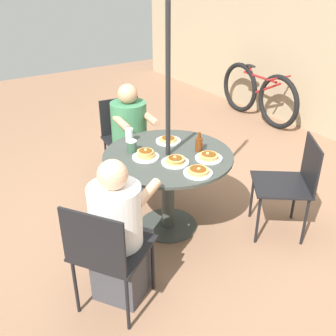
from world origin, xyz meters
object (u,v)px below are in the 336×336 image
(patio_chair_north, at_px, (125,134))
(syrup_bottle, at_px, (199,144))
(diner_north, at_px, (131,142))
(pancake_plate_a, at_px, (209,157))
(patio_chair_east, at_px, (106,250))
(coffee_cup, at_px, (132,146))
(diner_east, at_px, (119,237))
(drinking_glass_a, at_px, (129,135))
(patio_table, at_px, (168,171))
(patio_chair_south, at_px, (292,180))
(pancake_plate_c, at_px, (146,155))
(pancake_plate_d, at_px, (168,140))
(pancake_plate_b, at_px, (175,161))
(bicycle, at_px, (258,94))
(pancake_plate_e, at_px, (198,172))

(patio_chair_north, bearing_deg, syrup_bottle, 103.43)
(diner_north, bearing_deg, patio_chair_north, -90.00)
(patio_chair_north, bearing_deg, pancake_plate_a, 101.42)
(patio_chair_east, relative_size, coffee_cup, 8.67)
(diner_east, relative_size, drinking_glass_a, 8.94)
(coffee_cup, distance_m, drinking_glass_a, 0.22)
(patio_chair_east, relative_size, syrup_bottle, 5.22)
(diner_north, distance_m, pancake_plate_a, 1.16)
(coffee_cup, bearing_deg, patio_table, 46.06)
(diner_east, bearing_deg, patio_chair_south, 50.64)
(pancake_plate_c, relative_size, pancake_plate_d, 1.00)
(pancake_plate_b, distance_m, coffee_cup, 0.42)
(pancake_plate_a, bearing_deg, pancake_plate_c, -126.50)
(pancake_plate_c, height_order, syrup_bottle, syrup_bottle)
(diner_east, bearing_deg, pancake_plate_a, 69.64)
(pancake_plate_b, relative_size, bicycle, 0.14)
(patio_chair_east, xyz_separation_m, pancake_plate_e, (-0.18, 0.87, 0.23))
(patio_table, relative_size, coffee_cup, 10.83)
(diner_north, relative_size, coffee_cup, 10.89)
(diner_east, distance_m, pancake_plate_d, 1.14)
(pancake_plate_a, distance_m, pancake_plate_c, 0.51)
(diner_east, relative_size, pancake_plate_a, 4.90)
(diner_north, relative_size, pancake_plate_b, 4.94)
(patio_chair_north, height_order, drinking_glass_a, patio_chair_north)
(patio_table, relative_size, diner_east, 1.00)
(syrup_bottle, bearing_deg, patio_table, -109.69)
(diner_north, xyz_separation_m, patio_chair_south, (1.50, 0.72, 0.02))
(diner_east, distance_m, pancake_plate_a, 1.01)
(pancake_plate_e, relative_size, drinking_glass_a, 1.82)
(diner_east, height_order, pancake_plate_d, diner_east)
(diner_east, distance_m, coffee_cup, 0.91)
(patio_chair_south, height_order, pancake_plate_e, patio_chair_south)
(diner_north, height_order, pancake_plate_e, diner_north)
(pancake_plate_a, bearing_deg, drinking_glass_a, -151.71)
(pancake_plate_a, bearing_deg, bicycle, 126.48)
(patio_chair_east, height_order, coffee_cup, patio_chair_east)
(patio_table, xyz_separation_m, pancake_plate_b, (0.17, -0.04, 0.18))
(pancake_plate_c, bearing_deg, bicycle, 117.75)
(pancake_plate_a, xyz_separation_m, pancake_plate_d, (-0.47, -0.08, -0.00))
(coffee_cup, bearing_deg, pancake_plate_b, 25.26)
(patio_chair_east, relative_size, patio_chair_south, 1.00)
(patio_table, height_order, patio_chair_east, patio_chair_east)
(pancake_plate_a, bearing_deg, pancake_plate_b, -108.79)
(patio_chair_east, height_order, diner_east, diner_east)
(patio_chair_east, bearing_deg, patio_chair_north, 114.23)
(syrup_bottle, bearing_deg, pancake_plate_d, -160.28)
(pancake_plate_c, height_order, coffee_cup, coffee_cup)
(pancake_plate_a, height_order, pancake_plate_e, pancake_plate_a)
(patio_table, bearing_deg, bicycle, 120.12)
(pancake_plate_a, relative_size, coffee_cup, 2.21)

